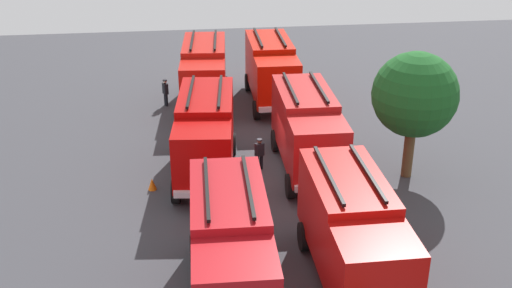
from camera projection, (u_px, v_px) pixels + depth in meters
ground_plane at (256, 170)px, 30.04m from camera, size 55.32×55.32×0.00m
fire_truck_0 at (204, 72)px, 36.97m from camera, size 7.37×3.22×3.88m
fire_truck_1 at (205, 133)px, 28.79m from camera, size 7.41×3.34×3.88m
fire_truck_2 at (230, 246)px, 20.37m from camera, size 7.26×2.91×3.88m
fire_truck_3 at (271, 68)px, 37.59m from camera, size 7.23×2.83×3.88m
fire_truck_4 at (307, 128)px, 29.29m from camera, size 7.24×2.85×3.88m
fire_truck_5 at (353, 230)px, 21.23m from camera, size 7.21×2.76×3.88m
firefighter_0 at (259, 153)px, 29.78m from camera, size 0.39×0.48×1.60m
firefighter_2 at (165, 91)px, 37.54m from camera, size 0.48×0.38×1.65m
tree_0 at (415, 95)px, 27.87m from camera, size 3.89×3.89×6.02m
traffic_cone_0 at (152, 184)px, 28.19m from camera, size 0.39×0.39×0.56m
traffic_cone_2 at (352, 176)px, 28.76m from camera, size 0.46×0.46×0.65m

